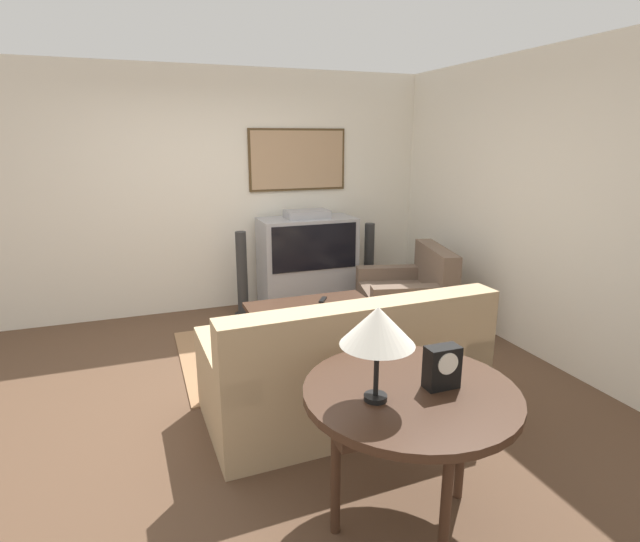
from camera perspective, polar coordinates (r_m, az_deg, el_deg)
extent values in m
plane|color=brown|center=(4.16, -7.83, -13.13)|extent=(12.00, 12.00, 0.00)
cube|color=silver|center=(5.80, -12.99, 8.69)|extent=(12.00, 0.06, 2.70)
cube|color=#4C381E|center=(5.97, -2.58, 12.59)|extent=(1.17, 0.03, 0.71)
cube|color=tan|center=(5.95, -2.52, 12.58)|extent=(1.12, 0.01, 0.66)
cube|color=silver|center=(4.96, 22.88, 6.89)|extent=(0.06, 12.00, 2.70)
cube|color=#99704C|center=(4.83, -2.11, -8.71)|extent=(2.24, 1.57, 0.01)
cube|color=#9E9EA3|center=(5.91, -1.45, -1.83)|extent=(1.09, 0.53, 0.48)
cube|color=#9E9EA3|center=(5.78, -1.49, 3.22)|extent=(1.09, 0.53, 0.58)
cube|color=black|center=(5.53, -0.59, 2.68)|extent=(0.98, 0.01, 0.51)
cube|color=#9E9EA3|center=(5.72, -1.51, 6.53)|extent=(0.49, 0.29, 0.09)
cube|color=tan|center=(3.72, 2.36, -12.50)|extent=(1.94, 1.02, 0.46)
cube|color=tan|center=(3.22, 5.20, -7.80)|extent=(1.92, 0.29, 0.48)
cube|color=tan|center=(4.08, 13.27, -9.13)|extent=(0.27, 0.96, 0.62)
cube|color=tan|center=(3.46, -10.69, -13.54)|extent=(0.27, 0.96, 0.62)
cube|color=#877154|center=(3.56, 10.40, -6.98)|extent=(0.36, 0.13, 0.34)
cube|color=#877154|center=(3.21, -2.88, -9.27)|extent=(0.36, 0.13, 0.34)
cube|color=brown|center=(5.33, 9.44, -4.18)|extent=(1.04, 1.10, 0.43)
cube|color=brown|center=(5.31, 13.10, 0.38)|extent=(0.40, 0.94, 0.43)
cube|color=brown|center=(5.66, 8.45, -2.26)|extent=(0.86, 0.36, 0.57)
cube|color=brown|center=(4.97, 10.65, -4.85)|extent=(0.86, 0.36, 0.57)
cube|color=#3D2619|center=(4.69, -0.99, -4.20)|extent=(1.18, 0.64, 0.04)
cylinder|color=#3D2619|center=(4.39, -6.57, -8.71)|extent=(0.04, 0.04, 0.39)
cylinder|color=#3D2619|center=(4.73, 6.38, -6.88)|extent=(0.04, 0.04, 0.39)
cylinder|color=#3D2619|center=(4.87, -8.11, -6.28)|extent=(0.04, 0.04, 0.39)
cylinder|color=#3D2619|center=(5.19, 3.72, -4.82)|extent=(0.04, 0.04, 0.39)
cylinder|color=#3D2619|center=(2.55, 10.31, -13.51)|extent=(1.06, 1.06, 0.04)
cube|color=#3D2619|center=(2.58, 10.24, -14.72)|extent=(0.90, 0.42, 0.08)
cylinder|color=#3D2619|center=(2.65, 1.80, -21.80)|extent=(0.05, 0.05, 0.72)
cylinder|color=#3D2619|center=(2.96, 15.92, -18.06)|extent=(0.05, 0.05, 0.72)
cylinder|color=#3D2619|center=(2.52, 14.19, -24.54)|extent=(0.05, 0.05, 0.72)
cylinder|color=black|center=(2.41, 6.36, -14.15)|extent=(0.11, 0.11, 0.02)
cylinder|color=black|center=(2.32, 6.51, -9.58)|extent=(0.02, 0.02, 0.40)
cone|color=white|center=(2.26, 6.62, -6.24)|extent=(0.34, 0.34, 0.18)
cube|color=black|center=(2.54, 13.76, -10.62)|extent=(0.17, 0.09, 0.21)
cylinder|color=white|center=(2.48, 14.44, -10.24)|extent=(0.11, 0.01, 0.11)
cube|color=black|center=(4.82, 0.32, -3.31)|extent=(0.13, 0.16, 0.02)
cylinder|color=black|center=(5.75, -8.71, -4.88)|extent=(0.20, 0.20, 0.02)
cylinder|color=#2D2D2D|center=(5.61, -8.90, -0.37)|extent=(0.12, 0.12, 0.96)
cylinder|color=black|center=(6.23, 5.50, -3.22)|extent=(0.20, 0.20, 0.02)
cylinder|color=#2D2D2D|center=(6.10, 5.61, 0.98)|extent=(0.12, 0.12, 0.96)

